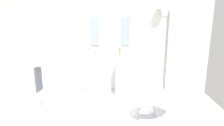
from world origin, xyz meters
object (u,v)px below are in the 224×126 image
Objects in this scene: shower_column at (169,50)px; towel_rack at (37,80)px; lounge_chair at (155,101)px; pedestal_sink_right at (125,75)px; soap_bottle_amber at (120,52)px; pedestal_sink_left at (93,74)px; soap_bottle_white at (98,51)px; soap_bottle_grey at (89,52)px.

shower_column is 2.16× the size of towel_rack.
towel_rack is (-2.26, 0.14, 0.28)m from lounge_chair.
shower_column is at bearing 23.33° from towel_rack.
soap_bottle_amber is (-0.11, -0.08, 0.56)m from pedestal_sink_right.
pedestal_sink_left is 6.00× the size of soap_bottle_amber.
soap_bottle_amber is at bearing -15.92° from soap_bottle_white.
shower_column is at bearing 15.18° from soap_bottle_amber.
pedestal_sink_right is 0.87m from soap_bottle_white.
soap_bottle_white is 1.06× the size of soap_bottle_grey.
shower_column is (1.07, 0.24, 0.57)m from pedestal_sink_right.
pedestal_sink_right is 0.58m from soap_bottle_amber.
soap_bottle_grey reaches higher than pedestal_sink_right.
lounge_chair is 6.11× the size of soap_bottle_amber.
lounge_chair is 1.85m from soap_bottle_grey.
pedestal_sink_right reaches higher than lounge_chair.
soap_bottle_amber is (-1.18, -0.32, -0.01)m from shower_column.
soap_bottle_amber is at bearing 124.23° from lounge_chair.
lounge_chair is at bearing -3.50° from towel_rack.
soap_bottle_amber reaches higher than towel_rack.
soap_bottle_white reaches higher than pedestal_sink_right.
pedestal_sink_left is 1.32m from towel_rack.
lounge_chair is 2.28m from towel_rack.
soap_bottle_white is (1.03, 1.02, 0.44)m from towel_rack.
shower_column is 11.38× the size of soap_bottle_grey.
towel_rack is 4.95× the size of soap_bottle_white.
soap_bottle_grey is at bearing 145.39° from lounge_chair.
lounge_chair is at bearing -43.44° from soap_bottle_white.
shower_column is (1.84, 0.24, 0.57)m from pedestal_sink_left.
lounge_chair is (-0.50, -1.32, -0.73)m from shower_column.
soap_bottle_white reaches higher than soap_bottle_grey.
shower_column reaches higher than towel_rack.
towel_rack is (-1.69, -0.95, 0.12)m from pedestal_sink_right.
soap_bottle_amber reaches higher than pedestal_sink_left.
pedestal_sink_right is at bearing -167.30° from shower_column.
shower_column is 1.73m from soap_bottle_white.
pedestal_sink_left is 1.00× the size of pedestal_sink_right.
soap_bottle_grey is (-0.18, -0.19, -0.01)m from soap_bottle_white.
lounge_chair is at bearing -62.31° from pedestal_sink_right.
pedestal_sink_left reaches higher than towel_rack.
pedestal_sink_left is 0.77m from pedestal_sink_right.
soap_bottle_white is at bearing 45.98° from soap_bottle_grey.
soap_bottle_amber is 0.72m from soap_bottle_grey.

